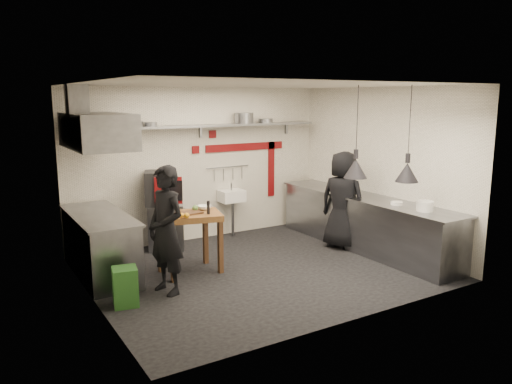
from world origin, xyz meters
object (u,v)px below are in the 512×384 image
green_bin (125,287)px  chef_right (343,200)px  oven_stand (166,226)px  prep_table (190,243)px  combi_oven (161,188)px  chef_left (166,230)px

green_bin → chef_right: bearing=7.2°
oven_stand → chef_right: (2.67, -1.56, 0.46)m
green_bin → oven_stand: bearing=56.7°
oven_stand → green_bin: (-1.36, -2.07, -0.15)m
prep_table → oven_stand: bearing=98.2°
oven_stand → green_bin: bearing=-101.3°
combi_oven → chef_right: 3.16m
green_bin → chef_left: bearing=12.4°
oven_stand → chef_left: size_ratio=0.46×
prep_table → combi_oven: bearing=101.4°
prep_table → chef_left: (-0.59, -0.57, 0.41)m
oven_stand → prep_table: bearing=-74.0°
combi_oven → prep_table: bearing=-70.8°
oven_stand → combi_oven: combi_oven is taller
oven_stand → green_bin: oven_stand is taller
oven_stand → chef_left: 2.12m
chef_right → chef_left: bearing=73.4°
green_bin → combi_oven: bearing=58.1°
combi_oven → green_bin: size_ratio=1.16×
green_bin → prep_table: (1.21, 0.71, 0.21)m
combi_oven → chef_left: bearing=-86.9°
chef_left → prep_table: bearing=119.1°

